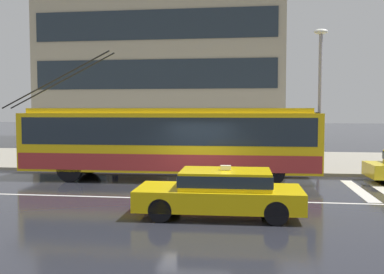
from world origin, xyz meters
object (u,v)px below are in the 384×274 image
object	(u,v)px
street_lamp	(320,87)
bus_shelter	(141,128)
pedestrian_at_shelter	(116,132)
taxi_oncoming_near	(222,191)
pedestrian_approaching_curb	(205,149)
pedestrian_waiting_by_pole	(272,134)
trolleybus	(170,140)
pedestrian_walking_past	(201,134)

from	to	relation	value
street_lamp	bus_shelter	bearing A→B (deg)	170.82
pedestrian_at_shelter	taxi_oncoming_near	bearing A→B (deg)	-57.27
pedestrian_at_shelter	pedestrian_approaching_curb	size ratio (longest dim) A/B	1.29
pedestrian_approaching_curb	pedestrian_waiting_by_pole	distance (m)	3.17
pedestrian_waiting_by_pole	street_lamp	xyz separation A→B (m)	(2.04, -0.78, 2.13)
pedestrian_at_shelter	trolleybus	bearing A→B (deg)	-41.52
pedestrian_at_shelter	pedestrian_approaching_curb	bearing A→B (deg)	-5.86
pedestrian_at_shelter	street_lamp	xyz separation A→B (m)	(9.48, -0.72, 2.08)
pedestrian_waiting_by_pole	trolleybus	bearing A→B (deg)	-146.22
taxi_oncoming_near	pedestrian_walking_past	xyz separation A→B (m)	(-1.64, 9.58, 0.99)
pedestrian_at_shelter	pedestrian_approaching_curb	xyz separation A→B (m)	(4.39, -0.45, -0.71)
pedestrian_approaching_curb	trolleybus	bearing A→B (deg)	-117.53
trolleybus	pedestrian_at_shelter	world-z (taller)	trolleybus
trolleybus	street_lamp	xyz separation A→B (m)	(6.32, 2.08, 2.25)
bus_shelter	pedestrian_waiting_by_pole	size ratio (longest dim) A/B	2.11
taxi_oncoming_near	pedestrian_at_shelter	bearing A→B (deg)	122.73
trolleybus	pedestrian_approaching_curb	size ratio (longest dim) A/B	8.27
bus_shelter	pedestrian_walking_past	world-z (taller)	bus_shelter
taxi_oncoming_near	pedestrian_walking_past	bearing A→B (deg)	99.72
trolleybus	pedestrian_waiting_by_pole	bearing A→B (deg)	33.78
pedestrian_approaching_curb	pedestrian_waiting_by_pole	world-z (taller)	pedestrian_waiting_by_pole
taxi_oncoming_near	pedestrian_waiting_by_pole	bearing A→B (deg)	79.09
trolleybus	taxi_oncoming_near	xyz separation A→B (m)	(2.55, -6.09, -0.92)
pedestrian_approaching_curb	pedestrian_at_shelter	bearing A→B (deg)	174.14
pedestrian_waiting_by_pole	pedestrian_at_shelter	bearing A→B (deg)	-179.52
trolleybus	pedestrian_at_shelter	distance (m)	4.23
taxi_oncoming_near	street_lamp	size ratio (longest dim) A/B	0.72
bus_shelter	pedestrian_at_shelter	world-z (taller)	bus_shelter
bus_shelter	pedestrian_at_shelter	xyz separation A→B (m)	(-1.05, -0.65, -0.21)
trolleybus	bus_shelter	size ratio (longest dim) A/B	3.16
trolleybus	pedestrian_walking_past	xyz separation A→B (m)	(0.91, 3.49, 0.07)
bus_shelter	street_lamp	xyz separation A→B (m)	(8.43, -1.36, 1.87)
pedestrian_at_shelter	pedestrian_waiting_by_pole	xyz separation A→B (m)	(7.44, 0.06, -0.05)
pedestrian_at_shelter	bus_shelter	bearing A→B (deg)	31.70
pedestrian_at_shelter	street_lamp	distance (m)	9.73
street_lamp	pedestrian_waiting_by_pole	bearing A→B (deg)	159.09
pedestrian_walking_past	bus_shelter	bearing A→B (deg)	-179.22
pedestrian_approaching_curb	pedestrian_walking_past	xyz separation A→B (m)	(-0.31, 1.14, 0.61)
taxi_oncoming_near	pedestrian_at_shelter	size ratio (longest dim) A/B	2.18
pedestrian_approaching_curb	street_lamp	xyz separation A→B (m)	(5.09, -0.27, 2.79)
taxi_oncoming_near	bus_shelter	bearing A→B (deg)	116.07
bus_shelter	pedestrian_waiting_by_pole	xyz separation A→B (m)	(6.39, -0.58, -0.26)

